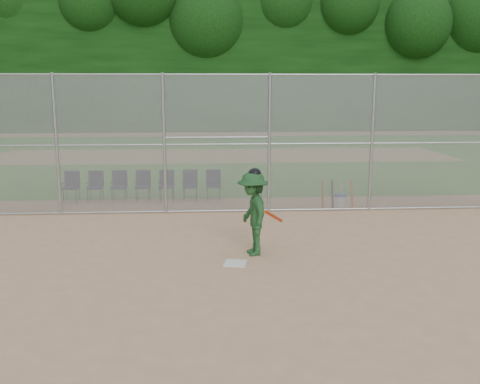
{
  "coord_description": "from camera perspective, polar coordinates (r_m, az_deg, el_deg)",
  "views": [
    {
      "loc": [
        -0.8,
        -10.23,
        3.64
      ],
      "look_at": [
        0.0,
        2.5,
        1.1
      ],
      "focal_mm": 40.0,
      "sensor_mm": 36.0,
      "label": 1
    }
  ],
  "objects": [
    {
      "name": "chair_2",
      "position": [
        17.53,
        -12.78,
        0.6
      ],
      "size": [
        0.54,
        0.52,
        0.96
      ],
      "primitive_type": null,
      "color": "#0E1535",
      "rests_on": "ground"
    },
    {
      "name": "chair_4",
      "position": [
        17.35,
        -7.84,
        0.67
      ],
      "size": [
        0.54,
        0.52,
        0.96
      ],
      "primitive_type": null,
      "color": "#0E1535",
      "rests_on": "ground"
    },
    {
      "name": "backstop_fence",
      "position": [
        15.33,
        -0.59,
        5.38
      ],
      "size": [
        16.09,
        0.09,
        4.0
      ],
      "color": "gray",
      "rests_on": "ground"
    },
    {
      "name": "chair_3",
      "position": [
        17.42,
        -10.33,
        0.63
      ],
      "size": [
        0.54,
        0.52,
        0.96
      ],
      "primitive_type": null,
      "color": "#0E1535",
      "rests_on": "ground"
    },
    {
      "name": "chair_6",
      "position": [
        17.3,
        -2.84,
        0.73
      ],
      "size": [
        0.54,
        0.52,
        0.96
      ],
      "primitive_type": null,
      "color": "#0E1535",
      "rests_on": "ground"
    },
    {
      "name": "chair_0",
      "position": [
        17.84,
        -17.59,
        0.53
      ],
      "size": [
        0.54,
        0.52,
        0.96
      ],
      "primitive_type": null,
      "color": "#0E1535",
      "rests_on": "ground"
    },
    {
      "name": "batter_at_plate",
      "position": [
        11.6,
        1.38,
        -2.26
      ],
      "size": [
        1.08,
        1.39,
        1.92
      ],
      "color": "#1D4822",
      "rests_on": "ground"
    },
    {
      "name": "grass_strip",
      "position": [
        28.47,
        -1.95,
        3.93
      ],
      "size": [
        100.0,
        100.0,
        0.0
      ],
      "primitive_type": "plane",
      "color": "#2C6B20",
      "rests_on": "ground"
    },
    {
      "name": "dirt_patch_far",
      "position": [
        28.47,
        -1.95,
        3.94
      ],
      "size": [
        24.0,
        24.0,
        0.0
      ],
      "primitive_type": "plane",
      "color": "tan",
      "rests_on": "ground"
    },
    {
      "name": "spare_bats",
      "position": [
        16.42,
        10.33,
        -0.24
      ],
      "size": [
        0.96,
        0.32,
        0.84
      ],
      "color": "#D84C14",
      "rests_on": "ground"
    },
    {
      "name": "home_plate",
      "position": [
        11.23,
        -0.49,
        -7.59
      ],
      "size": [
        0.53,
        0.53,
        0.02
      ],
      "primitive_type": "cube",
      "rotation": [
        0.0,
        0.0,
        -0.22
      ],
      "color": "silver",
      "rests_on": "ground"
    },
    {
      "name": "chair_5",
      "position": [
        17.31,
        -5.35,
        0.7
      ],
      "size": [
        0.54,
        0.52,
        0.96
      ],
      "primitive_type": null,
      "color": "#0E1535",
      "rests_on": "ground"
    },
    {
      "name": "treeline",
      "position": [
        30.3,
        -2.14,
        14.78
      ],
      "size": [
        81.0,
        60.0,
        11.0
      ],
      "color": "black",
      "rests_on": "ground"
    },
    {
      "name": "chair_1",
      "position": [
        17.67,
        -15.2,
        0.56
      ],
      "size": [
        0.54,
        0.52,
        0.96
      ],
      "primitive_type": null,
      "color": "#0E1535",
      "rests_on": "ground"
    },
    {
      "name": "water_cooler",
      "position": [
        16.38,
        10.6,
        -0.98
      ],
      "size": [
        0.34,
        0.34,
        0.43
      ],
      "color": "white",
      "rests_on": "ground"
    },
    {
      "name": "ground",
      "position": [
        10.89,
        0.83,
        -8.27
      ],
      "size": [
        100.0,
        100.0,
        0.0
      ],
      "primitive_type": "plane",
      "color": "tan",
      "rests_on": "ground"
    }
  ]
}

